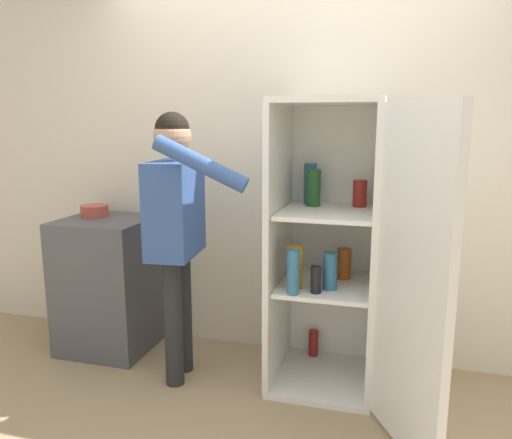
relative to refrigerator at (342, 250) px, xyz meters
name	(u,v)px	position (x,y,z in m)	size (l,w,h in m)	color
ground_plane	(251,427)	(-0.38, -0.53, -0.85)	(12.00, 12.00, 0.00)	tan
wall_back	(293,166)	(-0.38, 0.45, 0.43)	(7.00, 0.06, 2.55)	beige
refrigerator	(342,250)	(0.00, 0.00, 0.00)	(0.93, 1.19, 1.69)	white
person	(176,215)	(-0.95, -0.14, 0.18)	(0.66, 0.57, 1.62)	#262628
counter	(109,284)	(-1.60, 0.12, -0.39)	(0.59, 0.56, 0.92)	#4C4C51
bowl	(95,211)	(-1.73, 0.19, 0.11)	(0.19, 0.19, 0.08)	#B24738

